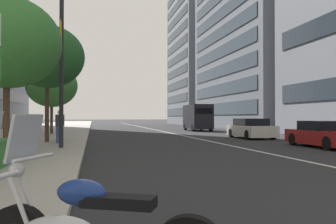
% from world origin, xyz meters
% --- Properties ---
extents(sidewalk_right_plaza, '(160.00, 9.10, 0.15)m').
position_xyz_m(sidewalk_right_plaza, '(30.00, 11.70, 0.07)').
color(sidewalk_right_plaza, '#A39E93').
rests_on(sidewalk_right_plaza, ground).
extents(lane_centre_stripe, '(110.00, 0.16, 0.01)m').
position_xyz_m(lane_centre_stripe, '(35.00, 0.00, 0.00)').
color(lane_centre_stripe, silver).
rests_on(lane_centre_stripe, ground).
extents(car_far_down_avenue, '(4.49, 1.98, 1.26)m').
position_xyz_m(car_far_down_avenue, '(12.96, -4.00, 0.59)').
color(car_far_down_avenue, maroon).
rests_on(car_far_down_avenue, ground).
extents(car_lead_in_lane, '(4.44, 2.01, 1.34)m').
position_xyz_m(car_lead_in_lane, '(20.48, -3.70, 0.63)').
color(car_lead_in_lane, beige).
rests_on(car_lead_in_lane, ground).
extents(delivery_van_ahead, '(5.29, 2.22, 2.71)m').
position_xyz_m(delivery_van_ahead, '(33.97, -3.92, 1.44)').
color(delivery_van_ahead, black).
rests_on(delivery_van_ahead, ground).
extents(street_lamp_with_banners, '(1.26, 2.11, 8.31)m').
position_xyz_m(street_lamp_with_banners, '(13.50, 7.84, 5.10)').
color(street_lamp_with_banners, '#232326').
rests_on(street_lamp_with_banners, sidewalk_right_plaza).
extents(street_tree_by_lamp_post, '(3.67, 3.67, 5.40)m').
position_xyz_m(street_tree_by_lamp_post, '(10.88, 9.71, 3.99)').
color(street_tree_by_lamp_post, '#473323').
rests_on(street_tree_by_lamp_post, sidewalk_right_plaza).
extents(street_tree_far_plaza, '(3.85, 3.85, 6.09)m').
position_xyz_m(street_tree_far_plaza, '(17.40, 9.16, 4.59)').
color(street_tree_far_plaza, '#473323').
rests_on(street_tree_far_plaza, sidewalk_right_plaza).
extents(street_tree_mid_sidewalk, '(3.97, 3.97, 5.45)m').
position_xyz_m(street_tree_mid_sidewalk, '(27.26, 9.99, 3.90)').
color(street_tree_mid_sidewalk, '#473323').
rests_on(street_tree_mid_sidewalk, sidewalk_right_plaza).
extents(pedestrian_on_plaza, '(0.35, 0.45, 1.64)m').
position_xyz_m(pedestrian_on_plaza, '(16.29, 8.42, 0.98)').
color(pedestrian_on_plaza, '#33478C').
rests_on(pedestrian_on_plaza, sidewalk_right_plaza).
extents(office_tower_far_left_down_avenue, '(23.32, 16.95, 31.01)m').
position_xyz_m(office_tower_far_left_down_avenue, '(41.15, -17.56, 15.50)').
color(office_tower_far_left_down_avenue, slate).
rests_on(office_tower_far_left_down_avenue, ground).
extents(office_tower_mid_left, '(18.34, 14.37, 29.94)m').
position_xyz_m(office_tower_mid_left, '(65.93, -16.27, 14.97)').
color(office_tower_mid_left, slate).
rests_on(office_tower_mid_left, ground).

